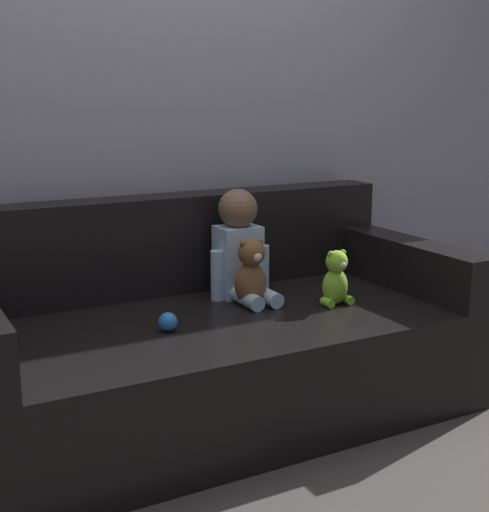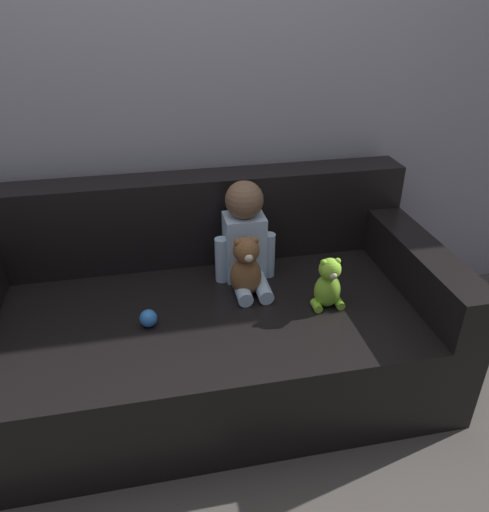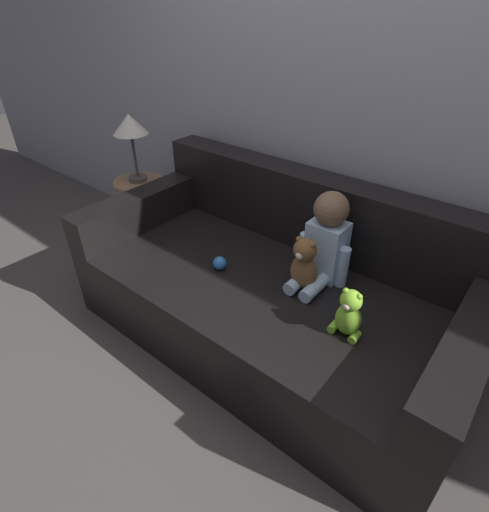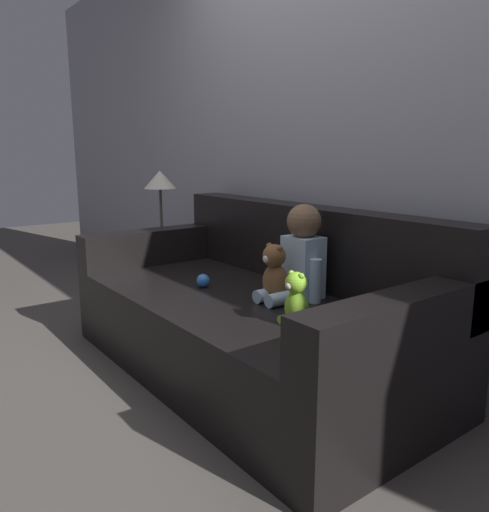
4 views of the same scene
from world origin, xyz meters
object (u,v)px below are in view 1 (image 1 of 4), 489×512
at_px(teddy_bear_brown, 251,273).
at_px(plush_toy_side, 336,279).
at_px(couch, 210,340).
at_px(person_baby, 240,250).
at_px(toy_ball, 168,322).

xyz_separation_m(teddy_bear_brown, plush_toy_side, (0.31, -0.15, -0.03)).
height_order(couch, person_baby, person_baby).
xyz_separation_m(person_baby, toy_ball, (-0.44, -0.27, -0.16)).
bearing_deg(toy_ball, plush_toy_side, -1.09).
distance_m(teddy_bear_brown, plush_toy_side, 0.34).
distance_m(person_baby, plush_toy_side, 0.41).
relative_size(teddy_bear_brown, plush_toy_side, 1.22).
bearing_deg(couch, plush_toy_side, -19.20).
bearing_deg(couch, toy_ball, -146.93).
height_order(teddy_bear_brown, plush_toy_side, teddy_bear_brown).
bearing_deg(teddy_bear_brown, plush_toy_side, -25.77).
relative_size(couch, plush_toy_side, 8.82).
relative_size(plush_toy_side, toy_ball, 3.27).
height_order(teddy_bear_brown, toy_ball, teddy_bear_brown).
distance_m(couch, person_baby, 0.40).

